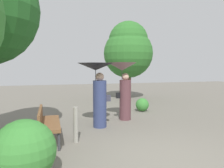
% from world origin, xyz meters
% --- Properties ---
extents(ground_plane, '(40.00, 40.00, 0.00)m').
position_xyz_m(ground_plane, '(0.00, 0.00, 0.00)').
color(ground_plane, '#6B665B').
extents(person_left, '(1.10, 1.10, 1.99)m').
position_xyz_m(person_left, '(-0.60, 2.62, 1.33)').
color(person_left, navy).
rests_on(person_left, ground).
extents(person_right, '(1.01, 1.01, 2.03)m').
position_xyz_m(person_right, '(0.47, 3.29, 1.36)').
color(person_right, '#563338').
rests_on(person_right, ground).
extents(park_bench, '(0.49, 1.50, 0.83)m').
position_xyz_m(park_bench, '(-2.10, 1.67, 0.51)').
color(park_bench, '#38383D').
rests_on(park_bench, ground).
extents(tree_near_right, '(2.84, 2.84, 4.52)m').
position_xyz_m(tree_near_right, '(2.38, 7.93, 2.90)').
color(tree_near_right, brown).
rests_on(tree_near_right, ground).
extents(bush_path_left, '(1.02, 1.02, 1.02)m').
position_xyz_m(bush_path_left, '(-2.42, -0.16, 0.51)').
color(bush_path_left, '#387F33').
rests_on(bush_path_left, ground).
extents(bush_path_right, '(0.56, 0.56, 0.56)m').
position_xyz_m(bush_path_right, '(1.73, 4.46, 0.28)').
color(bush_path_right, '#387F33').
rests_on(bush_path_right, ground).
extents(path_marker_post, '(0.12, 0.12, 0.89)m').
position_xyz_m(path_marker_post, '(-1.42, 1.44, 0.44)').
color(path_marker_post, gray).
rests_on(path_marker_post, ground).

